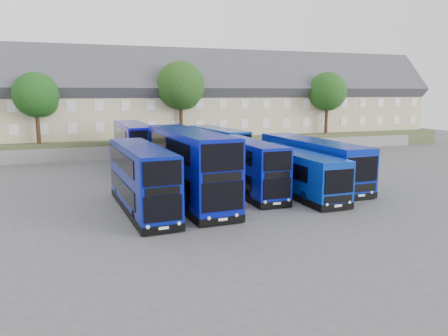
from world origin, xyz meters
TOP-DOWN VIEW (x-y plane):
  - ground at (0.00, 0.00)m, footprint 120.00×120.00m
  - retaining_wall at (0.00, 24.00)m, footprint 70.00×0.40m
  - earth_bank at (0.00, 34.00)m, footprint 80.00×20.00m
  - terrace_row at (6.00, 30.00)m, footprint 66.00×10.40m
  - dd_front_left at (-6.62, 1.03)m, footprint 2.98×10.57m
  - dd_front_mid at (-3.17, 2.42)m, footprint 3.50×12.46m
  - dd_front_right at (1.63, 3.47)m, footprint 2.33×9.94m
  - dd_rear_left at (-4.92, 16.78)m, footprint 2.74×11.26m
  - dd_rear_right at (2.88, 14.14)m, footprint 3.19×10.24m
  - coach_east_a at (4.96, 2.51)m, footprint 2.66×11.69m
  - coach_east_b at (8.06, 5.20)m, footprint 3.11×13.36m
  - tree_west at (-13.85, 25.10)m, footprint 4.80×4.80m
  - tree_mid at (2.15, 25.60)m, footprint 5.76×5.76m
  - tree_east at (22.15, 25.10)m, footprint 5.12×5.12m
  - tree_far at (28.15, 32.10)m, footprint 5.44×5.44m

SIDE VIEW (x-z plane):
  - ground at x=0.00m, z-range 0.00..0.00m
  - retaining_wall at x=0.00m, z-range 0.00..1.50m
  - earth_bank at x=0.00m, z-range 0.00..2.00m
  - coach_east_a at x=4.96m, z-range -0.03..3.15m
  - coach_east_b at x=8.06m, z-range -0.03..3.60m
  - dd_front_right at x=1.63m, z-range -0.04..3.90m
  - dd_rear_right at x=2.88m, z-range -0.04..3.97m
  - dd_front_left at x=-6.62m, z-range -0.04..4.11m
  - dd_rear_left at x=-4.92m, z-range -0.04..4.42m
  - dd_front_mid at x=-3.17m, z-range -0.04..4.86m
  - terrace_row at x=6.00m, z-range 1.00..12.20m
  - tree_west at x=-13.85m, z-range 3.23..10.88m
  - tree_east at x=22.15m, z-range 3.31..11.47m
  - tree_far at x=28.15m, z-range 3.39..12.06m
  - tree_mid at x=2.15m, z-range 3.48..12.66m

